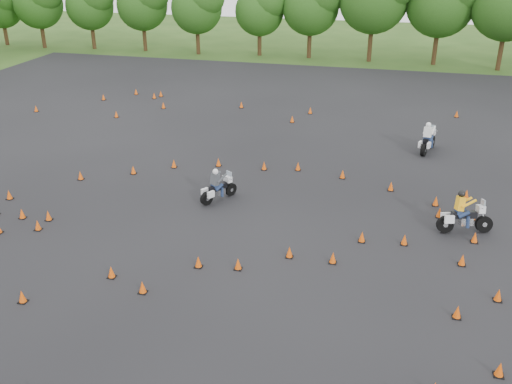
# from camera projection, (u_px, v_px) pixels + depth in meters

# --- Properties ---
(ground) EXTENTS (140.00, 140.00, 0.00)m
(ground) POSITION_uv_depth(u_px,v_px,m) (232.00, 260.00, 22.68)
(ground) COLOR #2D5119
(ground) RESTS_ON ground
(asphalt_pad) EXTENTS (62.00, 62.00, 0.00)m
(asphalt_pad) POSITION_uv_depth(u_px,v_px,m) (266.00, 198.00, 27.97)
(asphalt_pad) COLOR black
(asphalt_pad) RESTS_ON ground
(treeline) EXTENTS (87.22, 32.31, 11.02)m
(treeline) POSITION_uv_depth(u_px,v_px,m) (391.00, 21.00, 50.75)
(treeline) COLOR #234C15
(treeline) RESTS_ON ground
(traffic_cones) EXTENTS (36.73, 32.75, 0.45)m
(traffic_cones) POSITION_uv_depth(u_px,v_px,m) (263.00, 198.00, 27.44)
(traffic_cones) COLOR #E85209
(traffic_cones) RESTS_ON asphalt_pad
(rider_grey) EXTENTS (1.72, 2.21, 1.69)m
(rider_grey) POSITION_uv_depth(u_px,v_px,m) (218.00, 184.00, 27.41)
(rider_grey) COLOR #3C4044
(rider_grey) RESTS_ON ground
(rider_yellow) EXTENTS (2.53, 1.35, 1.86)m
(rider_yellow) POSITION_uv_depth(u_px,v_px,m) (467.00, 214.00, 24.32)
(rider_yellow) COLOR #FFAF16
(rider_yellow) RESTS_ON ground
(rider_white) EXTENTS (1.41, 2.51, 1.85)m
(rider_white) POSITION_uv_depth(u_px,v_px,m) (429.00, 137.00, 33.51)
(rider_white) COLOR silver
(rider_white) RESTS_ON ground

